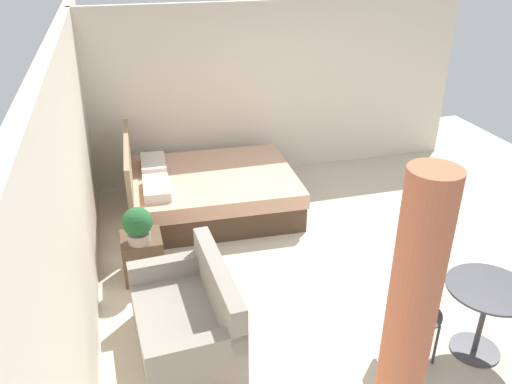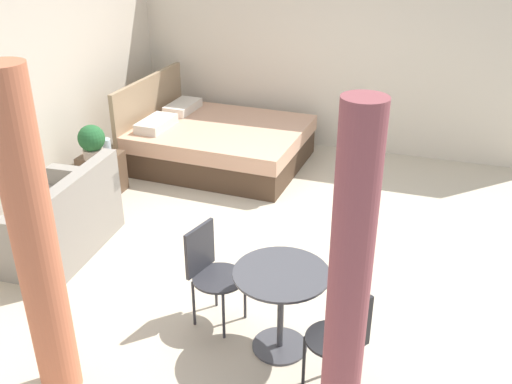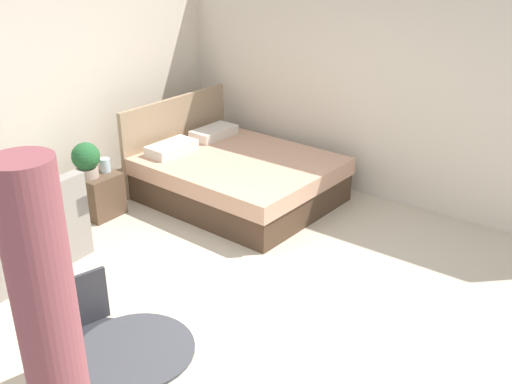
{
  "view_description": "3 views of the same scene",
  "coord_description": "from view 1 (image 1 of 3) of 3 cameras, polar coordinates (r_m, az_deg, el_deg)",
  "views": [
    {
      "loc": [
        -4.46,
        2.36,
        3.39
      ],
      "look_at": [
        0.65,
        0.94,
        0.7
      ],
      "focal_mm": 35.97,
      "sensor_mm": 36.0,
      "label": 1
    },
    {
      "loc": [
        -5.05,
        -1.43,
        3.14
      ],
      "look_at": [
        -0.39,
        0.12,
        0.7
      ],
      "focal_mm": 40.63,
      "sensor_mm": 36.0,
      "label": 2
    },
    {
      "loc": [
        -3.47,
        -2.79,
        3.05
      ],
      "look_at": [
        0.48,
        0.17,
        0.81
      ],
      "focal_mm": 41.51,
      "sensor_mm": 36.0,
      "label": 3
    }
  ],
  "objects": [
    {
      "name": "balcony_table",
      "position": [
        4.96,
        24.13,
        -11.6
      ],
      "size": [
        0.73,
        0.73,
        0.71
      ],
      "color": "#3F3F44",
      "rests_on": "ground"
    },
    {
      "name": "bed",
      "position": [
        6.9,
        -5.31,
        0.12
      ],
      "size": [
        1.83,
        2.23,
        1.08
      ],
      "color": "#473323",
      "rests_on": "ground"
    },
    {
      "name": "cafe_chair_near_couch",
      "position": [
        4.71,
        16.56,
        -12.09
      ],
      "size": [
        0.53,
        0.53,
        0.85
      ],
      "color": "#2D2D33",
      "rests_on": "ground"
    },
    {
      "name": "ground_plane",
      "position": [
        6.09,
        10.33,
        -7.57
      ],
      "size": [
        8.5,
        8.72,
        0.02
      ],
      "primitive_type": "cube",
      "color": "beige"
    },
    {
      "name": "couch",
      "position": [
        4.71,
        -7.5,
        -14.33
      ],
      "size": [
        1.33,
        0.86,
        0.88
      ],
      "color": "gray",
      "rests_on": "ground"
    },
    {
      "name": "nightstand",
      "position": [
        5.74,
        -12.45,
        -7.0
      ],
      "size": [
        0.43,
        0.43,
        0.5
      ],
      "color": "brown",
      "rests_on": "ground"
    },
    {
      "name": "curtain_right",
      "position": [
        3.3,
        16.19,
        -16.57
      ],
      "size": [
        0.28,
        0.28,
        2.36
      ],
      "color": "#D1704C",
      "rests_on": "ground"
    },
    {
      "name": "potted_plant",
      "position": [
        5.42,
        -13.01,
        -3.55
      ],
      "size": [
        0.31,
        0.31,
        0.4
      ],
      "color": "tan",
      "rests_on": "nightstand"
    },
    {
      "name": "wall_right",
      "position": [
        7.88,
        2.56,
        11.33
      ],
      "size": [
        0.12,
        5.72,
        2.56
      ],
      "primitive_type": "cube",
      "color": "beige",
      "rests_on": "ground"
    },
    {
      "name": "vase",
      "position": [
        5.68,
        -12.72,
        -3.59
      ],
      "size": [
        0.12,
        0.12,
        0.16
      ],
      "color": "silver",
      "rests_on": "nightstand"
    },
    {
      "name": "wall_back",
      "position": [
        4.96,
        -19.73,
        0.01
      ],
      "size": [
        8.5,
        0.12,
        2.56
      ],
      "primitive_type": "cube",
      "color": "beige",
      "rests_on": "ground"
    }
  ]
}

